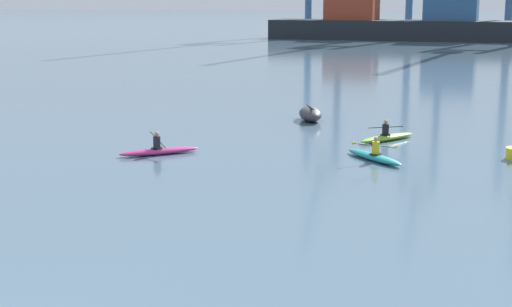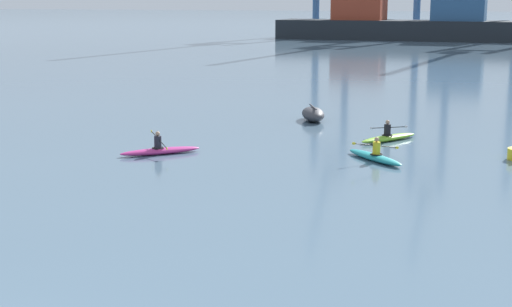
# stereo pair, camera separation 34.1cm
# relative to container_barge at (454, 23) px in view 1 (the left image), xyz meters

# --- Properties ---
(container_barge) EXTENTS (55.62, 8.76, 8.35)m
(container_barge) POSITION_rel_container_barge_xyz_m (0.00, 0.00, 0.00)
(container_barge) COLOR #1E2328
(container_barge) RESTS_ON ground
(capsized_dinghy) EXTENTS (2.12, 2.82, 0.76)m
(capsized_dinghy) POSITION_rel_container_barge_xyz_m (0.23, -82.82, -2.38)
(capsized_dinghy) COLOR #38383D
(capsized_dinghy) RESTS_ON ground
(kayak_magenta) EXTENTS (2.85, 2.80, 0.95)m
(kayak_magenta) POSITION_rel_container_barge_xyz_m (-3.26, -93.45, -2.56)
(kayak_magenta) COLOR #C13384
(kayak_magenta) RESTS_ON ground
(kayak_lime) EXTENTS (2.32, 3.20, 0.95)m
(kayak_lime) POSITION_rel_container_barge_xyz_m (4.99, -87.23, -2.56)
(kayak_lime) COLOR #7ABC2D
(kayak_lime) RESTS_ON ground
(kayak_teal) EXTENTS (2.89, 2.76, 0.95)m
(kayak_teal) POSITION_rel_container_barge_xyz_m (5.28, -91.70, -2.56)
(kayak_teal) COLOR teal
(kayak_teal) RESTS_ON ground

